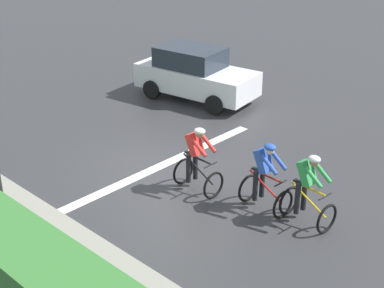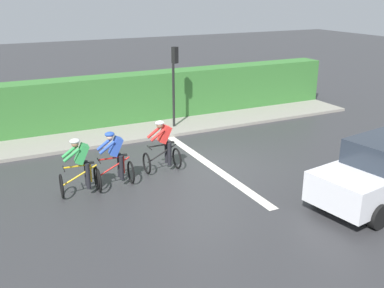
% 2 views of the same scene
% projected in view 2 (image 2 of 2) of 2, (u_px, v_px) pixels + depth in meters
% --- Properties ---
extents(ground_plane, '(80.00, 80.00, 0.00)m').
position_uv_depth(ground_plane, '(204.00, 166.00, 14.50)').
color(ground_plane, '#333335').
extents(sidewalk_kerb, '(2.80, 22.54, 0.12)m').
position_uv_depth(sidewalk_kerb, '(105.00, 134.00, 17.56)').
color(sidewalk_kerb, gray).
rests_on(sidewalk_kerb, ground).
extents(stone_wall_low, '(0.44, 22.54, 0.42)m').
position_uv_depth(stone_wall_low, '(98.00, 124.00, 18.28)').
color(stone_wall_low, tan).
rests_on(stone_wall_low, ground).
extents(hedge_wall, '(1.10, 22.54, 2.11)m').
position_uv_depth(hedge_wall, '(95.00, 103.00, 18.25)').
color(hedge_wall, '#387533').
rests_on(hedge_wall, ground).
extents(road_marking_stop_line, '(7.00, 0.30, 0.01)m').
position_uv_depth(road_marking_stop_line, '(210.00, 165.00, 14.59)').
color(road_marking_stop_line, silver).
rests_on(road_marking_stop_line, ground).
extents(cyclist_lead, '(0.76, 1.13, 1.66)m').
position_uv_depth(cyclist_lead, '(81.00, 168.00, 12.26)').
color(cyclist_lead, black).
rests_on(cyclist_lead, ground).
extents(cyclist_second, '(0.74, 1.12, 1.66)m').
position_uv_depth(cyclist_second, '(114.00, 160.00, 12.83)').
color(cyclist_second, black).
rests_on(cyclist_second, ground).
extents(cyclist_mid, '(0.70, 1.09, 1.66)m').
position_uv_depth(cyclist_mid, '(163.00, 147.00, 13.90)').
color(cyclist_mid, black).
rests_on(cyclist_mid, ground).
extents(car_white, '(2.35, 4.31, 1.76)m').
position_uv_depth(car_white, '(382.00, 171.00, 11.82)').
color(car_white, silver).
rests_on(car_white, ground).
extents(traffic_light_near_crossing, '(0.25, 0.31, 3.34)m').
position_uv_depth(traffic_light_near_crossing, '(174.00, 75.00, 17.70)').
color(traffic_light_near_crossing, black).
rests_on(traffic_light_near_crossing, ground).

